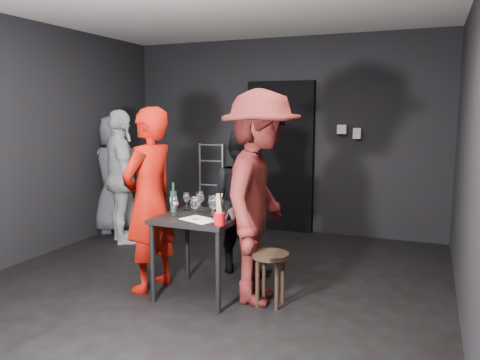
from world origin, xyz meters
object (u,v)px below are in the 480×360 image
at_px(tasting_table, 201,226).
at_px(woman_black, 242,201).
at_px(stool, 270,264).
at_px(server_red, 149,186).
at_px(wine_bottle, 174,200).
at_px(bystander_cream, 121,168).
at_px(hand_truck, 210,211).
at_px(man_maroon, 260,171).
at_px(breadstick_cup, 219,210).
at_px(bystander_grey, 115,169).

relative_size(tasting_table, woman_black, 0.50).
distance_m(stool, server_red, 1.34).
xyz_separation_m(server_red, wine_bottle, (0.21, 0.09, -0.14)).
relative_size(woman_black, wine_bottle, 5.43).
bearing_deg(bystander_cream, hand_truck, -75.26).
xyz_separation_m(man_maroon, breadstick_cup, (-0.24, -0.33, -0.30)).
bearing_deg(hand_truck, tasting_table, -70.74).
bearing_deg(stool, breadstick_cup, -143.28).
distance_m(man_maroon, bystander_grey, 3.10).
bearing_deg(man_maroon, breadstick_cup, 137.83).
distance_m(stool, breadstick_cup, 0.68).
bearing_deg(hand_truck, woman_black, -59.39).
xyz_separation_m(tasting_table, breadstick_cup, (0.31, -0.26, 0.23)).
distance_m(wine_bottle, breadstick_cup, 0.69).
bearing_deg(bystander_grey, breadstick_cup, 104.67).
distance_m(tasting_table, woman_black, 0.76).
relative_size(wine_bottle, breadstick_cup, 0.99).
height_order(server_red, bystander_grey, server_red).
bearing_deg(bystander_grey, tasting_table, 105.07).
height_order(server_red, man_maroon, man_maroon).
bearing_deg(wine_bottle, tasting_table, -9.40).
bearing_deg(server_red, bystander_grey, -126.37).
xyz_separation_m(bystander_cream, bystander_grey, (-0.40, 0.41, -0.08)).
bearing_deg(bystander_cream, server_red, 179.00).
relative_size(stool, wine_bottle, 1.69).
height_order(bystander_cream, bystander_grey, bystander_cream).
bearing_deg(stool, tasting_table, -178.76).
relative_size(stool, man_maroon, 0.20).
height_order(server_red, wine_bottle, server_red).
distance_m(hand_truck, stool, 2.94).
bearing_deg(stool, wine_bottle, 177.84).
height_order(stool, bystander_cream, bystander_cream).
xyz_separation_m(hand_truck, server_red, (0.55, -2.43, 0.77)).
distance_m(server_red, bystander_grey, 2.31).
bearing_deg(wine_bottle, breadstick_cup, -26.47).
distance_m(server_red, breadstick_cup, 0.86).
height_order(tasting_table, bystander_cream, bystander_cream).
relative_size(server_red, wine_bottle, 7.15).
bearing_deg(tasting_table, hand_truck, 113.97).
height_order(bystander_cream, wine_bottle, bystander_cream).
xyz_separation_m(stool, bystander_grey, (-2.81, 1.59, 0.53)).
bearing_deg(wine_bottle, bystander_cream, 141.56).
xyz_separation_m(server_red, woman_black, (0.62, 0.78, -0.24)).
distance_m(hand_truck, bystander_grey, 1.50).
xyz_separation_m(woman_black, bystander_cream, (-1.84, 0.44, 0.22)).
bearing_deg(tasting_table, server_red, -175.59).
bearing_deg(server_red, tasting_table, 103.28).
distance_m(hand_truck, woman_black, 2.09).
bearing_deg(stool, man_maroon, 152.66).
distance_m(stool, wine_bottle, 1.09).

